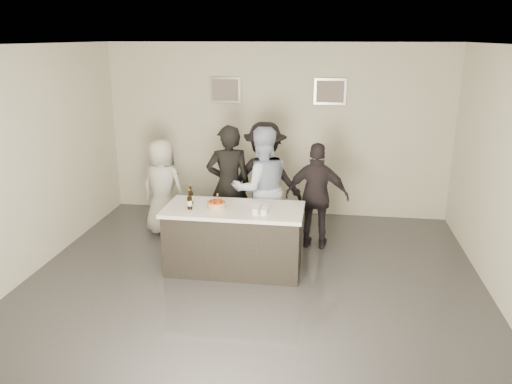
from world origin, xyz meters
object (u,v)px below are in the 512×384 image
beer_bottle_b (190,200)px  person_main_black (229,185)px  cake (216,205)px  beer_bottle_a (191,195)px  person_main_blue (261,188)px  person_guest_left (163,187)px  person_guest_right (317,196)px  person_guest_back (265,179)px  bar_counter (234,239)px

beer_bottle_b → person_main_black: 1.13m
cake → person_main_black: size_ratio=0.13×
beer_bottle_a → person_main_blue: size_ratio=0.14×
beer_bottle_b → person_main_black: size_ratio=0.14×
beer_bottle_b → person_guest_left: 1.57m
person_main_black → person_guest_right: 1.35m
beer_bottle_a → person_guest_back: person_guest_back is taller
person_main_black → person_guest_left: bearing=-29.7°
bar_counter → person_main_black: 1.09m
beer_bottle_b → person_guest_right: person_guest_right is taller
person_guest_left → person_main_black: bearing=-177.6°
bar_counter → person_guest_left: person_guest_left is taller
beer_bottle_a → person_main_black: bearing=68.1°
beer_bottle_a → beer_bottle_b: size_ratio=1.00×
person_main_black → person_guest_left: (-1.13, 0.23, -0.15)m
beer_bottle_a → person_main_black: (0.35, 0.87, -0.11)m
beer_bottle_a → person_guest_left: person_guest_left is taller
beer_bottle_a → person_guest_right: person_guest_right is taller
bar_counter → cake: 0.54m
person_main_blue → person_guest_back: 0.53m
cake → beer_bottle_b: (-0.34, -0.10, 0.09)m
cake → beer_bottle_a: bearing=162.4°
person_guest_left → person_guest_right: person_guest_right is taller
beer_bottle_b → person_guest_right: size_ratio=0.16×
bar_counter → person_guest_back: (0.24, 1.38, 0.47)m
person_main_blue → person_guest_back: size_ratio=1.01×
person_main_blue → person_guest_left: 1.68m
beer_bottle_a → person_main_blue: (0.87, 0.77, -0.10)m
person_guest_back → cake: bearing=75.9°
person_main_black → cake: bearing=73.7°
person_guest_left → person_guest_back: person_guest_back is taller
bar_counter → person_guest_left: size_ratio=1.20×
bar_counter → person_main_blue: (0.25, 0.85, 0.48)m
beer_bottle_b → cake: bearing=15.9°
bar_counter → beer_bottle_a: 0.85m
bar_counter → person_guest_right: (1.08, 0.95, 0.36)m
person_main_black → person_guest_left: person_main_black is taller
cake → person_guest_right: 1.65m
cake → beer_bottle_a: 0.41m
cake → person_guest_right: (1.31, 0.99, -0.13)m
bar_counter → person_guest_back: size_ratio=1.02×
beer_bottle_b → person_guest_left: bearing=122.0°
beer_bottle_b → person_main_black: person_main_black is taller
person_main_blue → person_guest_left: (-1.64, 0.33, -0.15)m
person_guest_back → bar_counter: bearing=84.3°
person_main_blue → beer_bottle_a: bearing=18.1°
person_guest_right → person_guest_left: bearing=-0.4°
person_guest_right → person_guest_back: (-0.84, 0.43, 0.11)m
beer_bottle_a → person_main_black: person_main_black is taller
beer_bottle_a → cake: bearing=-17.6°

